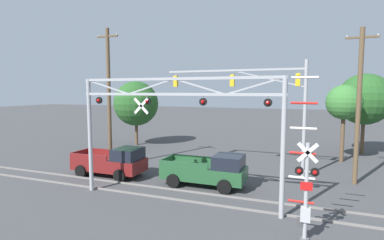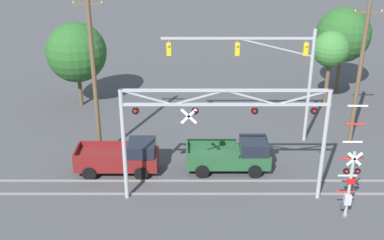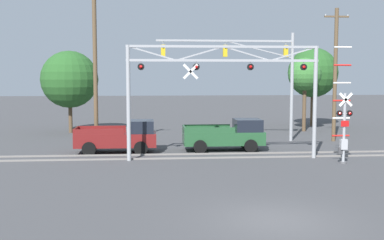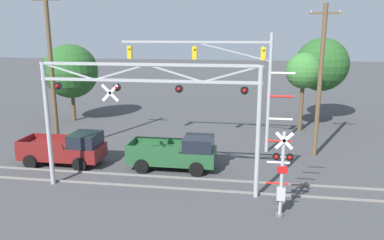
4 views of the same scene
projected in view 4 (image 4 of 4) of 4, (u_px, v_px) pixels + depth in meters
The scene contains 12 objects.
rail_track_near at pixel (152, 187), 19.49m from camera, with size 80.00×0.08×0.10m, color gray.
rail_track_far at pixel (158, 176), 20.87m from camera, with size 80.00×0.08×0.10m, color gray.
crossing_gantry at pixel (148, 105), 18.19m from camera, with size 10.93×0.27×6.48m.
crossing_signal_mast at pixel (281, 171), 16.04m from camera, with size 1.11×0.35×6.35m.
traffic_signal_span at pixel (234, 71), 24.43m from camera, with size 9.97×0.39×7.86m.
pickup_truck_lead at pixel (177, 153), 21.96m from camera, with size 5.11×2.28×2.02m.
pickup_truck_following at pixel (67, 149), 22.70m from camera, with size 4.97×2.28×2.02m.
utility_pole_left at pixel (52, 72), 23.96m from camera, with size 1.80×0.28×10.43m.
utility_pole_right at pixel (320, 80), 23.34m from camera, with size 1.80×0.28×9.59m.
background_tree_beyond_span at pixel (322, 65), 32.93m from camera, with size 4.65×4.65×7.39m.
background_tree_far_left_verge at pixel (304, 71), 29.52m from camera, with size 2.82×2.82×6.31m.
background_tree_far_right_verge at pixel (71, 71), 33.11m from camera, with size 4.75×4.75×6.84m.
Camera 4 is at (4.82, -5.60, 7.97)m, focal length 35.00 mm.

